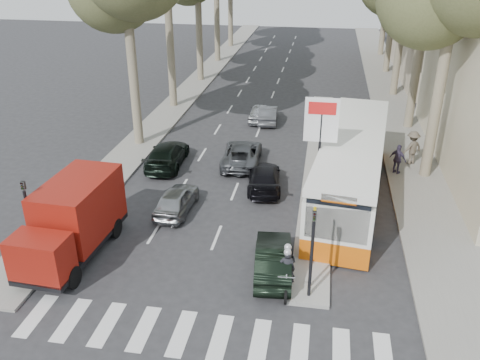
# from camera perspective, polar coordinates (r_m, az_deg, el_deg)

# --- Properties ---
(ground) EXTENTS (120.00, 120.00, 0.00)m
(ground) POSITION_cam_1_polar(r_m,az_deg,el_deg) (20.50, -1.34, -9.62)
(ground) COLOR #28282B
(ground) RESTS_ON ground
(sidewalk_right) EXTENTS (3.20, 70.00, 0.12)m
(sidewalk_right) POSITION_cam_1_polar(r_m,az_deg,el_deg) (43.39, 16.51, 8.84)
(sidewalk_right) COLOR gray
(sidewalk_right) RESTS_ON ground
(median_left) EXTENTS (2.40, 64.00, 0.12)m
(median_left) POSITION_cam_1_polar(r_m,az_deg,el_deg) (47.31, -4.55, 11.15)
(median_left) COLOR gray
(median_left) RESTS_ON ground
(traffic_island) EXTENTS (1.50, 26.00, 0.16)m
(traffic_island) POSITION_cam_1_polar(r_m,az_deg,el_deg) (29.83, 8.82, 2.12)
(traffic_island) COLOR gray
(traffic_island) RESTS_ON ground
(billboard) EXTENTS (1.50, 12.10, 5.60)m
(billboard) POSITION_cam_1_polar(r_m,az_deg,el_deg) (22.91, 8.99, 4.54)
(billboard) COLOR yellow
(billboard) RESTS_ON ground
(traffic_light_island) EXTENTS (0.16, 0.41, 3.60)m
(traffic_light_island) POSITION_cam_1_polar(r_m,az_deg,el_deg) (17.60, 8.16, -6.71)
(traffic_light_island) COLOR black
(traffic_light_island) RESTS_ON ground
(traffic_light_left) EXTENTS (0.16, 0.41, 3.60)m
(traffic_light_left) POSITION_cam_1_polar(r_m,az_deg,el_deg) (21.05, -22.76, -2.89)
(traffic_light_left) COLOR black
(traffic_light_left) RESTS_ON ground
(silver_hatchback) EXTENTS (1.59, 3.66, 1.23)m
(silver_hatchback) POSITION_cam_1_polar(r_m,az_deg,el_deg) (24.19, -7.14, -2.21)
(silver_hatchback) COLOR gray
(silver_hatchback) RESTS_ON ground
(dark_hatchback) EXTENTS (1.73, 4.03, 1.29)m
(dark_hatchback) POSITION_cam_1_polar(r_m,az_deg,el_deg) (19.83, 3.75, -8.76)
(dark_hatchback) COLOR black
(dark_hatchback) RESTS_ON ground
(queue_car_a) EXTENTS (2.36, 4.63, 1.25)m
(queue_car_a) POSITION_cam_1_polar(r_m,az_deg,el_deg) (29.02, 0.22, 2.93)
(queue_car_a) COLOR #4C4F53
(queue_car_a) RESTS_ON ground
(queue_car_b) EXTENTS (2.19, 4.31, 1.20)m
(queue_car_b) POSITION_cam_1_polar(r_m,az_deg,el_deg) (26.25, 2.70, 0.29)
(queue_car_b) COLOR black
(queue_car_b) RESTS_ON ground
(queue_car_c) EXTENTS (1.46, 3.56, 1.21)m
(queue_car_c) POSITION_cam_1_polar(r_m,az_deg,el_deg) (36.32, 2.27, 7.61)
(queue_car_c) COLOR #AFB3B8
(queue_car_c) RESTS_ON ground
(queue_car_d) EXTENTS (1.48, 3.61, 1.16)m
(queue_car_d) POSITION_cam_1_polar(r_m,az_deg,el_deg) (35.99, 3.16, 7.38)
(queue_car_d) COLOR #52555B
(queue_car_d) RESTS_ON ground
(queue_car_e) EXTENTS (2.08, 4.64, 1.32)m
(queue_car_e) POSITION_cam_1_polar(r_m,az_deg,el_deg) (29.15, -8.21, 2.84)
(queue_car_e) COLOR black
(queue_car_e) RESTS_ON ground
(red_truck) EXTENTS (2.45, 5.82, 3.05)m
(red_truck) POSITION_cam_1_polar(r_m,az_deg,el_deg) (21.47, -18.22, -4.19)
(red_truck) COLOR black
(red_truck) RESTS_ON ground
(city_bus) EXTENTS (4.25, 12.83, 3.32)m
(city_bus) POSITION_cam_1_polar(r_m,az_deg,el_deg) (25.36, 12.43, 1.58)
(city_bus) COLOR #DF5E0C
(city_bus) RESTS_ON ground
(motorcycle) EXTENTS (0.78, 2.11, 1.80)m
(motorcycle) POSITION_cam_1_polar(r_m,az_deg,el_deg) (19.04, 5.29, -9.82)
(motorcycle) COLOR black
(motorcycle) RESTS_ON ground
(pedestrian_near) EXTENTS (1.06, 0.96, 1.65)m
(pedestrian_near) POSITION_cam_1_polar(r_m,az_deg,el_deg) (28.83, 17.31, 2.24)
(pedestrian_near) COLOR #3D344F
(pedestrian_near) RESTS_ON sidewalk_right
(pedestrian_far) EXTENTS (1.35, 1.16, 1.94)m
(pedestrian_far) POSITION_cam_1_polar(r_m,az_deg,el_deg) (30.29, 18.77, 3.46)
(pedestrian_far) COLOR brown
(pedestrian_far) RESTS_ON sidewalk_right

